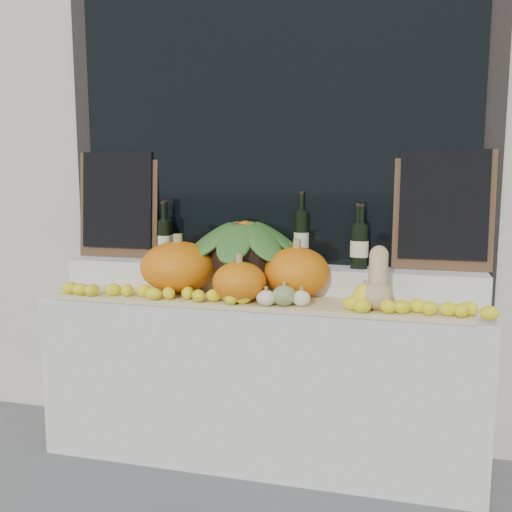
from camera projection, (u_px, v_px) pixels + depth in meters
storefront_facade at (288, 57)px, 3.50m from camera, size 7.00×0.94×4.50m
display_sill at (259, 378)px, 3.08m from camera, size 2.30×0.55×0.88m
rear_tier at (266, 279)px, 3.15m from camera, size 2.30×0.25×0.16m
straw_bedding at (254, 302)px, 2.89m from camera, size 2.10×0.32×0.02m
pumpkin_left at (178, 267)px, 3.05m from camera, size 0.53×0.53×0.27m
pumpkin_right at (297, 272)px, 2.93m from camera, size 0.36×0.36×0.26m
pumpkin_center at (239, 282)px, 2.83m from camera, size 0.28×0.28×0.20m
butternut_squash at (378, 283)px, 2.69m from camera, size 0.15×0.21×0.29m
decorative_gourds at (285, 295)px, 2.75m from camera, size 0.77×0.16×0.15m
lemon_heap at (248, 298)px, 2.78m from camera, size 2.20×0.16×0.06m
produce_bowl at (245, 242)px, 3.13m from camera, size 0.70×0.70×0.25m
wine_bottle_far_left at (164, 240)px, 3.25m from camera, size 0.08×0.08×0.34m
wine_bottle_near_left at (167, 239)px, 3.28m from camera, size 0.08×0.08×0.35m
wine_bottle_tall at (301, 237)px, 3.14m from camera, size 0.08×0.08×0.40m
wine_bottle_near_right at (357, 246)px, 3.00m from camera, size 0.08×0.08×0.34m
wine_bottle_far_right at (361, 246)px, 2.99m from camera, size 0.08×0.08×0.34m
chalkboard_left at (118, 203)px, 3.38m from camera, size 0.50×0.08×0.62m
chalkboard_right at (443, 208)px, 2.92m from camera, size 0.50×0.08×0.62m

